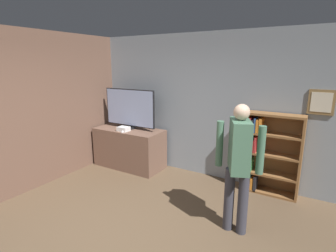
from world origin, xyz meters
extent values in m
plane|color=brown|center=(0.00, 0.00, 0.00)|extent=(14.00, 14.00, 0.00)
cube|color=gray|center=(0.00, 2.64, 1.35)|extent=(6.54, 0.06, 2.70)
cube|color=olive|center=(1.90, 2.59, 1.58)|extent=(0.36, 0.02, 0.38)
cube|color=beige|center=(1.90, 2.58, 1.58)|extent=(0.28, 0.01, 0.30)
cube|color=brown|center=(-2.30, 1.30, 1.35)|extent=(0.06, 4.21, 2.70)
cube|color=brown|center=(-1.48, 2.19, 0.41)|extent=(1.45, 0.67, 0.82)
cylinder|color=black|center=(-1.48, 2.24, 0.83)|extent=(0.22, 0.22, 0.03)
cylinder|color=black|center=(-1.48, 2.24, 0.87)|extent=(0.06, 0.06, 0.05)
cube|color=black|center=(-1.48, 2.24, 1.26)|extent=(1.20, 0.04, 0.76)
cube|color=#8C9EC6|center=(-1.48, 2.22, 1.26)|extent=(1.16, 0.01, 0.73)
cube|color=white|center=(-1.47, 2.01, 0.86)|extent=(0.22, 0.18, 0.09)
cube|color=white|center=(-1.40, 1.94, 0.83)|extent=(0.06, 0.14, 0.02)
cube|color=brown|center=(0.85, 2.45, 0.68)|extent=(0.04, 0.28, 1.37)
cube|color=brown|center=(1.73, 2.45, 0.68)|extent=(0.04, 0.28, 1.37)
cube|color=brown|center=(1.29, 2.58, 0.68)|extent=(0.91, 0.01, 1.37)
cube|color=brown|center=(1.29, 2.45, 0.02)|extent=(0.84, 0.28, 0.04)
cube|color=brown|center=(1.29, 2.45, 0.34)|extent=(0.84, 0.28, 0.04)
cube|color=brown|center=(1.29, 2.45, 0.68)|extent=(0.84, 0.28, 0.04)
cube|color=brown|center=(1.29, 2.45, 1.03)|extent=(0.84, 0.28, 0.04)
cube|color=brown|center=(1.29, 2.45, 1.35)|extent=(0.84, 0.28, 0.04)
cube|color=beige|center=(0.89, 2.41, 0.15)|extent=(0.04, 0.20, 0.26)
cube|color=gold|center=(0.94, 2.41, 0.11)|extent=(0.03, 0.21, 0.18)
cube|color=#5B8E99|center=(0.99, 2.42, 0.12)|extent=(0.04, 0.22, 0.21)
cube|color=orange|center=(1.03, 2.42, 0.13)|extent=(0.04, 0.23, 0.21)
cube|color=#232328|center=(1.09, 2.41, 0.15)|extent=(0.04, 0.20, 0.26)
cube|color=#232328|center=(0.89, 2.41, 0.46)|extent=(0.04, 0.21, 0.20)
cube|color=red|center=(0.94, 2.43, 0.46)|extent=(0.03, 0.24, 0.21)
cube|color=#338447|center=(0.99, 2.44, 0.46)|extent=(0.03, 0.25, 0.19)
cube|color=#99663D|center=(0.88, 2.44, 0.81)|extent=(0.02, 0.26, 0.21)
cube|color=gold|center=(0.92, 2.41, 0.84)|extent=(0.03, 0.21, 0.27)
cube|color=gold|center=(0.96, 2.44, 0.81)|extent=(0.03, 0.25, 0.22)
cube|color=red|center=(1.00, 2.44, 0.80)|extent=(0.04, 0.26, 0.20)
cube|color=red|center=(1.04, 2.42, 0.83)|extent=(0.03, 0.23, 0.26)
cube|color=gold|center=(0.88, 2.44, 1.17)|extent=(0.03, 0.26, 0.26)
cube|color=red|center=(0.93, 2.44, 1.16)|extent=(0.04, 0.27, 0.23)
cube|color=#232328|center=(0.98, 2.44, 1.15)|extent=(0.03, 0.26, 0.20)
cube|color=#2D569E|center=(1.01, 2.41, 1.16)|extent=(0.03, 0.21, 0.23)
cube|color=orange|center=(1.05, 2.43, 1.15)|extent=(0.04, 0.25, 0.22)
cube|color=orange|center=(1.10, 2.43, 1.16)|extent=(0.04, 0.25, 0.24)
cylinder|color=#383842|center=(1.02, 1.13, 0.43)|extent=(0.13, 0.13, 0.85)
cylinder|color=#383842|center=(1.20, 1.13, 0.43)|extent=(0.13, 0.13, 0.85)
cube|color=#477056|center=(1.11, 1.13, 1.17)|extent=(0.38, 0.50, 0.64)
sphere|color=beige|center=(1.11, 1.13, 1.59)|extent=(0.19, 0.19, 0.19)
cylinder|color=#477056|center=(1.36, 1.13, 1.16)|extent=(0.09, 0.09, 0.59)
cylinder|color=#477056|center=(0.85, 1.13, 1.16)|extent=(0.09, 0.09, 0.59)
camera|label=1|loc=(1.91, -1.93, 2.15)|focal=28.00mm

